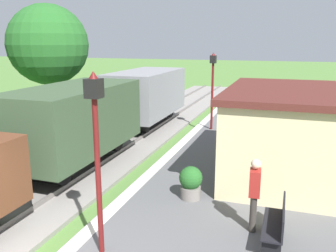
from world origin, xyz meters
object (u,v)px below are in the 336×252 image
(potted_planter, at_px, (191,182))
(lamp_post_near, at_px, (96,132))
(person_waiting, at_px, (254,192))
(lamp_post_far, at_px, (213,77))
(tree_trackside_far, at_px, (48,45))
(station_hut, at_px, (282,131))
(freight_train, at_px, (83,123))
(bench_near_hut, at_px, (277,224))

(potted_planter, xyz_separation_m, lamp_post_near, (-1.07, -3.04, 2.08))
(person_waiting, bearing_deg, lamp_post_far, -76.59)
(tree_trackside_far, bearing_deg, person_waiting, -34.65)
(station_hut, bearing_deg, lamp_post_near, -119.41)
(freight_train, xyz_separation_m, station_hut, (6.80, 0.86, 0.05))
(potted_planter, bearing_deg, tree_trackside_far, 145.10)
(person_waiting, height_order, lamp_post_far, lamp_post_far)
(person_waiting, relative_size, lamp_post_far, 0.46)
(bench_near_hut, height_order, tree_trackside_far, tree_trackside_far)
(bench_near_hut, bearing_deg, lamp_post_far, 109.61)
(station_hut, relative_size, bench_near_hut, 3.87)
(tree_trackside_far, bearing_deg, freight_train, -43.93)
(freight_train, distance_m, tree_trackside_far, 6.73)
(freight_train, xyz_separation_m, tree_trackside_far, (-4.45, 4.28, 2.68))
(potted_planter, bearing_deg, bench_near_hut, -34.70)
(potted_planter, height_order, tree_trackside_far, tree_trackside_far)
(lamp_post_far, bearing_deg, station_hut, -56.71)
(bench_near_hut, bearing_deg, potted_planter, 145.30)
(freight_train, height_order, station_hut, station_hut)
(freight_train, height_order, lamp_post_far, lamp_post_far)
(station_hut, relative_size, lamp_post_near, 1.57)
(person_waiting, distance_m, tree_trackside_far, 13.47)
(lamp_post_near, bearing_deg, bench_near_hut, 23.04)
(lamp_post_near, bearing_deg, potted_planter, 70.54)
(station_hut, distance_m, bench_near_hut, 4.55)
(bench_near_hut, bearing_deg, lamp_post_near, -156.96)
(freight_train, xyz_separation_m, lamp_post_near, (3.48, -5.04, 1.20))
(bench_near_hut, height_order, lamp_post_far, lamp_post_far)
(potted_planter, distance_m, tree_trackside_far, 11.54)
(lamp_post_near, distance_m, lamp_post_far, 10.95)
(potted_planter, xyz_separation_m, lamp_post_far, (-1.07, 7.91, 2.08))
(freight_train, bearing_deg, potted_planter, -23.65)
(freight_train, distance_m, potted_planter, 5.05)
(person_waiting, xyz_separation_m, lamp_post_far, (-2.86, 9.08, 1.62))
(station_hut, height_order, lamp_post_near, lamp_post_near)
(person_waiting, height_order, potted_planter, person_waiting)
(freight_train, relative_size, tree_trackside_far, 3.10)
(station_hut, distance_m, potted_planter, 3.75)
(bench_near_hut, bearing_deg, tree_trackside_far, 145.14)
(station_hut, bearing_deg, person_waiting, -96.56)
(station_hut, height_order, tree_trackside_far, tree_trackside_far)
(person_waiting, relative_size, lamp_post_near, 0.46)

